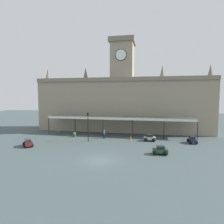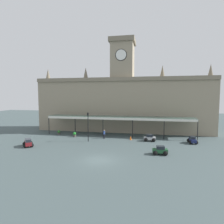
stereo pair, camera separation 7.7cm
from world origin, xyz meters
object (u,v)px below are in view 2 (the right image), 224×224
(pedestrian_beside_cars, at_px, (104,134))
(traffic_cone, at_px, (131,138))
(car_silver_sedan, at_px, (150,138))
(victorian_lamppost, at_px, (88,124))
(planter_forecourt_centre, at_px, (59,132))
(car_green_sedan, at_px, (160,151))
(planter_by_canopy, at_px, (75,134))
(car_maroon_estate, at_px, (28,143))
(car_navy_sedan, at_px, (192,140))

(pedestrian_beside_cars, height_order, traffic_cone, pedestrian_beside_cars)
(pedestrian_beside_cars, bearing_deg, car_silver_sedan, -2.41)
(car_silver_sedan, distance_m, victorian_lamppost, 11.23)
(car_silver_sedan, bearing_deg, planter_forecourt_centre, 174.07)
(car_green_sedan, height_order, planter_by_canopy, car_green_sedan)
(car_silver_sedan, relative_size, pedestrian_beside_cars, 1.23)
(car_green_sedan, distance_m, victorian_lamppost, 13.37)
(traffic_cone, bearing_deg, car_maroon_estate, -153.66)
(car_navy_sedan, relative_size, car_silver_sedan, 1.02)
(car_navy_sedan, bearing_deg, car_maroon_estate, -164.44)
(car_navy_sedan, bearing_deg, planter_by_canopy, 178.02)
(car_navy_sedan, xyz_separation_m, car_maroon_estate, (-26.09, -7.26, 0.06))
(car_navy_sedan, bearing_deg, car_green_sedan, -127.70)
(car_green_sedan, xyz_separation_m, traffic_cone, (-4.81, 7.82, -0.13))
(traffic_cone, bearing_deg, planter_by_canopy, 178.46)
(car_navy_sedan, relative_size, victorian_lamppost, 0.41)
(pedestrian_beside_cars, relative_size, planter_by_canopy, 1.74)
(pedestrian_beside_cars, distance_m, victorian_lamppost, 4.20)
(victorian_lamppost, distance_m, planter_forecourt_centre, 9.27)
(car_green_sedan, height_order, car_maroon_estate, car_maroon_estate)
(car_green_sedan, relative_size, traffic_cone, 2.82)
(planter_by_canopy, distance_m, planter_forecourt_centre, 4.17)
(car_green_sedan, bearing_deg, car_maroon_estate, 179.70)
(car_silver_sedan, bearing_deg, car_green_sedan, -79.43)
(car_maroon_estate, distance_m, traffic_cone, 17.38)
(pedestrian_beside_cars, bearing_deg, traffic_cone, -0.66)
(car_silver_sedan, xyz_separation_m, car_maroon_estate, (-18.99, -7.42, 0.06))
(car_maroon_estate, bearing_deg, traffic_cone, 26.34)
(victorian_lamppost, bearing_deg, pedestrian_beside_cars, 50.93)
(car_navy_sedan, bearing_deg, traffic_cone, 177.55)
(car_green_sedan, bearing_deg, traffic_cone, 121.61)
(car_navy_sedan, xyz_separation_m, planter_forecourt_centre, (-25.50, 2.06, -0.01))
(car_navy_sedan, distance_m, car_green_sedan, 9.31)
(traffic_cone, distance_m, planter_by_canopy, 11.04)
(planter_forecourt_centre, bearing_deg, car_green_sedan, -25.47)
(pedestrian_beside_cars, bearing_deg, car_maroon_estate, -143.66)
(planter_forecourt_centre, bearing_deg, car_silver_sedan, -5.93)
(car_green_sedan, relative_size, victorian_lamppost, 0.41)
(car_silver_sedan, xyz_separation_m, victorian_lamppost, (-10.64, -2.38, 2.69))
(car_navy_sedan, height_order, traffic_cone, car_navy_sedan)
(car_navy_sedan, height_order, car_silver_sedan, same)
(car_maroon_estate, height_order, planter_by_canopy, car_maroon_estate)
(car_maroon_estate, xyz_separation_m, victorian_lamppost, (8.34, 5.04, 2.63))
(pedestrian_beside_cars, distance_m, planter_by_canopy, 6.04)
(car_silver_sedan, distance_m, planter_by_canopy, 14.45)
(car_navy_sedan, bearing_deg, planter_forecourt_centre, 175.38)
(car_green_sedan, bearing_deg, pedestrian_beside_cars, 141.29)
(car_silver_sedan, relative_size, traffic_cone, 2.76)
(car_green_sedan, distance_m, traffic_cone, 9.18)
(car_navy_sedan, xyz_separation_m, pedestrian_beside_cars, (-15.52, 0.51, 0.41))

